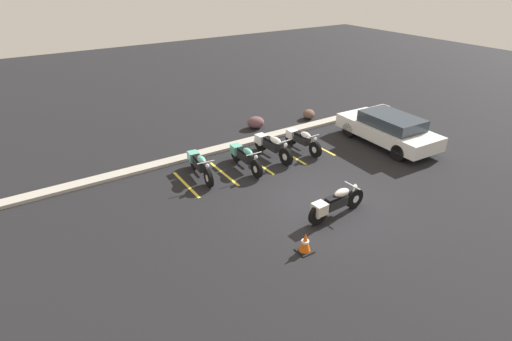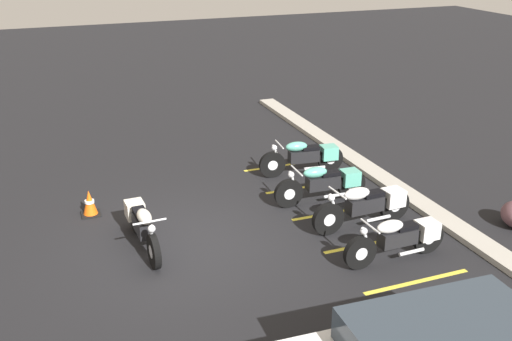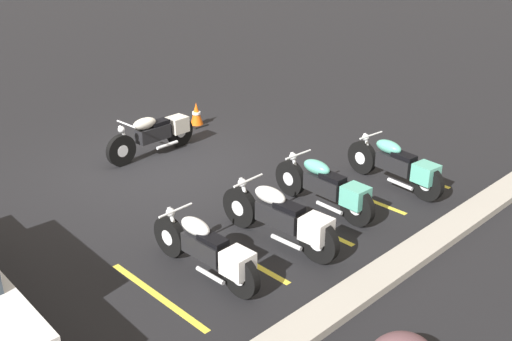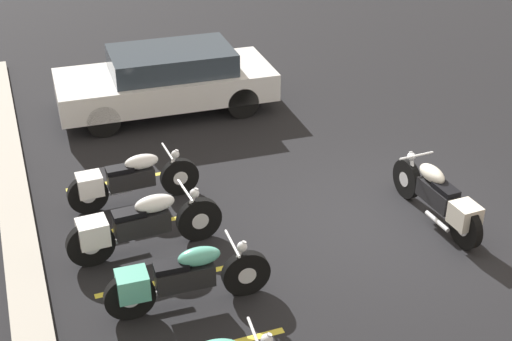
{
  "view_description": "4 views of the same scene",
  "coord_description": "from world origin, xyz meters",
  "px_view_note": "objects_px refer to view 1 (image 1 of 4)",
  "views": [
    {
      "loc": [
        -7.68,
        -7.81,
        6.72
      ],
      "look_at": [
        -1.34,
        1.97,
        0.65
      ],
      "focal_mm": 28.0,
      "sensor_mm": 36.0,
      "label": 1
    },
    {
      "loc": [
        9.94,
        -2.37,
        5.69
      ],
      "look_at": [
        -1.2,
        1.92,
        0.85
      ],
      "focal_mm": 42.0,
      "sensor_mm": 36.0,
      "label": 2
    },
    {
      "loc": [
        6.37,
        9.15,
        4.81
      ],
      "look_at": [
        -0.47,
        2.15,
        0.48
      ],
      "focal_mm": 42.0,
      "sensor_mm": 36.0,
      "label": 3
    },
    {
      "loc": [
        -7.99,
        5.06,
        6.06
      ],
      "look_at": [
        0.7,
        1.84,
        0.88
      ],
      "focal_mm": 50.0,
      "sensor_mm": 36.0,
      "label": 4
    }
  ],
  "objects_px": {
    "parked_bike_2": "(271,145)",
    "traffic_cone": "(305,243)",
    "parked_bike_3": "(301,139)",
    "landscape_rock_1": "(256,122)",
    "parked_bike_1": "(244,156)",
    "motorcycle_cream_featured": "(334,204)",
    "parked_bike_0": "(199,164)",
    "landscape_rock_0": "(309,114)",
    "car_white": "(388,129)"
  },
  "relations": [
    {
      "from": "landscape_rock_0",
      "to": "traffic_cone",
      "type": "height_order",
      "value": "traffic_cone"
    },
    {
      "from": "parked_bike_1",
      "to": "parked_bike_2",
      "type": "bearing_deg",
      "value": 102.67
    },
    {
      "from": "parked_bike_0",
      "to": "landscape_rock_0",
      "type": "height_order",
      "value": "parked_bike_0"
    },
    {
      "from": "car_white",
      "to": "landscape_rock_0",
      "type": "height_order",
      "value": "car_white"
    },
    {
      "from": "parked_bike_2",
      "to": "traffic_cone",
      "type": "xyz_separation_m",
      "value": [
        -2.56,
        -5.24,
        -0.21
      ]
    },
    {
      "from": "motorcycle_cream_featured",
      "to": "parked_bike_2",
      "type": "xyz_separation_m",
      "value": [
        0.82,
        4.44,
        0.02
      ]
    },
    {
      "from": "motorcycle_cream_featured",
      "to": "traffic_cone",
      "type": "xyz_separation_m",
      "value": [
        -1.74,
        -0.79,
        -0.19
      ]
    },
    {
      "from": "parked_bike_3",
      "to": "car_white",
      "type": "xyz_separation_m",
      "value": [
        3.35,
        -1.5,
        0.24
      ]
    },
    {
      "from": "parked_bike_0",
      "to": "parked_bike_2",
      "type": "xyz_separation_m",
      "value": [
        3.02,
        -0.06,
        0.02
      ]
    },
    {
      "from": "parked_bike_2",
      "to": "car_white",
      "type": "height_order",
      "value": "car_white"
    },
    {
      "from": "landscape_rock_0",
      "to": "parked_bike_2",
      "type": "bearing_deg",
      "value": -147.81
    },
    {
      "from": "parked_bike_0",
      "to": "landscape_rock_1",
      "type": "bearing_deg",
      "value": 129.43
    },
    {
      "from": "parked_bike_1",
      "to": "parked_bike_3",
      "type": "height_order",
      "value": "parked_bike_1"
    },
    {
      "from": "parked_bike_1",
      "to": "parked_bike_3",
      "type": "xyz_separation_m",
      "value": [
        2.74,
        0.12,
        -0.01
      ]
    },
    {
      "from": "motorcycle_cream_featured",
      "to": "landscape_rock_1",
      "type": "relative_size",
      "value": 2.79
    },
    {
      "from": "parked_bike_1",
      "to": "car_white",
      "type": "bearing_deg",
      "value": 79.37
    },
    {
      "from": "motorcycle_cream_featured",
      "to": "parked_bike_3",
      "type": "height_order",
      "value": "motorcycle_cream_featured"
    },
    {
      "from": "parked_bike_1",
      "to": "traffic_cone",
      "type": "bearing_deg",
      "value": -11.41
    },
    {
      "from": "parked_bike_3",
      "to": "car_white",
      "type": "bearing_deg",
      "value": 64.07
    },
    {
      "from": "motorcycle_cream_featured",
      "to": "parked_bike_3",
      "type": "bearing_deg",
      "value": 60.65
    },
    {
      "from": "parked_bike_2",
      "to": "car_white",
      "type": "distance_m",
      "value": 5.01
    },
    {
      "from": "motorcycle_cream_featured",
      "to": "parked_bike_0",
      "type": "xyz_separation_m",
      "value": [
        -2.2,
        4.51,
        0.0
      ]
    },
    {
      "from": "parked_bike_1",
      "to": "motorcycle_cream_featured",
      "type": "bearing_deg",
      "value": 9.44
    },
    {
      "from": "parked_bike_1",
      "to": "car_white",
      "type": "xyz_separation_m",
      "value": [
        6.1,
        -1.38,
        0.22
      ]
    },
    {
      "from": "parked_bike_1",
      "to": "parked_bike_3",
      "type": "bearing_deg",
      "value": 94.73
    },
    {
      "from": "motorcycle_cream_featured",
      "to": "parked_bike_0",
      "type": "height_order",
      "value": "parked_bike_0"
    },
    {
      "from": "parked_bike_2",
      "to": "landscape_rock_1",
      "type": "height_order",
      "value": "parked_bike_2"
    },
    {
      "from": "motorcycle_cream_featured",
      "to": "landscape_rock_0",
      "type": "distance_m",
      "value": 8.46
    },
    {
      "from": "motorcycle_cream_featured",
      "to": "parked_bike_3",
      "type": "relative_size",
      "value": 1.02
    },
    {
      "from": "traffic_cone",
      "to": "parked_bike_0",
      "type": "bearing_deg",
      "value": 94.96
    },
    {
      "from": "parked_bike_2",
      "to": "parked_bike_3",
      "type": "relative_size",
      "value": 1.07
    },
    {
      "from": "parked_bike_1",
      "to": "landscape_rock_1",
      "type": "relative_size",
      "value": 2.8
    },
    {
      "from": "landscape_rock_1",
      "to": "traffic_cone",
      "type": "relative_size",
      "value": 1.38
    },
    {
      "from": "parked_bike_3",
      "to": "landscape_rock_1",
      "type": "xyz_separation_m",
      "value": [
        -0.23,
        2.99,
        -0.18
      ]
    },
    {
      "from": "parked_bike_2",
      "to": "parked_bike_3",
      "type": "xyz_separation_m",
      "value": [
        1.38,
        -0.13,
        -0.03
      ]
    },
    {
      "from": "parked_bike_1",
      "to": "parked_bike_2",
      "type": "height_order",
      "value": "parked_bike_2"
    },
    {
      "from": "motorcycle_cream_featured",
      "to": "parked_bike_1",
      "type": "distance_m",
      "value": 4.23
    },
    {
      "from": "motorcycle_cream_featured",
      "to": "traffic_cone",
      "type": "relative_size",
      "value": 3.85
    },
    {
      "from": "parked_bike_0",
      "to": "parked_bike_2",
      "type": "relative_size",
      "value": 0.96
    },
    {
      "from": "parked_bike_1",
      "to": "traffic_cone",
      "type": "relative_size",
      "value": 3.86
    },
    {
      "from": "parked_bike_0",
      "to": "parked_bike_3",
      "type": "xyz_separation_m",
      "value": [
        4.4,
        -0.19,
        -0.01
      ]
    },
    {
      "from": "parked_bike_1",
      "to": "traffic_cone",
      "type": "distance_m",
      "value": 5.13
    },
    {
      "from": "parked_bike_3",
      "to": "car_white",
      "type": "distance_m",
      "value": 3.68
    },
    {
      "from": "parked_bike_1",
      "to": "landscape_rock_0",
      "type": "bearing_deg",
      "value": 119.45
    },
    {
      "from": "parked_bike_0",
      "to": "parked_bike_1",
      "type": "relative_size",
      "value": 1.0
    },
    {
      "from": "parked_bike_1",
      "to": "landscape_rock_1",
      "type": "xyz_separation_m",
      "value": [
        2.51,
        3.12,
        -0.19
      ]
    },
    {
      "from": "motorcycle_cream_featured",
      "to": "landscape_rock_1",
      "type": "bearing_deg",
      "value": 72.6
    },
    {
      "from": "parked_bike_0",
      "to": "parked_bike_1",
      "type": "height_order",
      "value": "parked_bike_1"
    },
    {
      "from": "traffic_cone",
      "to": "landscape_rock_0",
      "type": "bearing_deg",
      "value": 49.8
    },
    {
      "from": "motorcycle_cream_featured",
      "to": "parked_bike_1",
      "type": "xyz_separation_m",
      "value": [
        -0.54,
        4.19,
        0.0
      ]
    }
  ]
}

